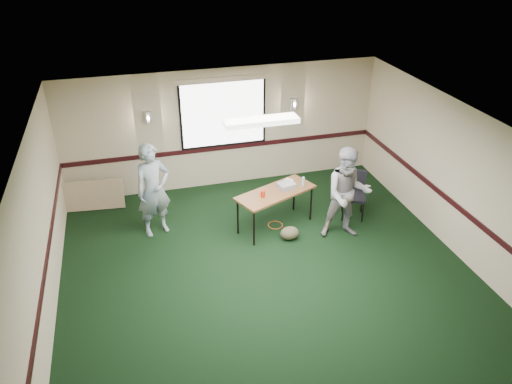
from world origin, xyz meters
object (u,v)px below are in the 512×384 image
object	(u,v)px
conference_chair	(354,190)
person_right	(347,194)
projector	(286,186)
person_left	(153,190)
folding_table	(276,194)

from	to	relation	value
conference_chair	person_right	distance (m)	0.90
person_right	projector	bearing A→B (deg)	154.57
projector	person_left	xyz separation A→B (m)	(-2.53, 0.36, 0.08)
folding_table	conference_chair	size ratio (longest dim) A/B	1.77
projector	person_right	world-z (taller)	person_right
projector	conference_chair	bearing A→B (deg)	-14.24
conference_chair	person_left	xyz separation A→B (m)	(-3.97, 0.41, 0.37)
projector	person_right	bearing A→B (deg)	-49.29
projector	person_left	world-z (taller)	person_left
person_right	person_left	bearing A→B (deg)	174.57
person_left	projector	bearing A→B (deg)	-27.75
folding_table	projector	world-z (taller)	projector
conference_chair	person_right	world-z (taller)	person_right
projector	folding_table	bearing A→B (deg)	-173.78
folding_table	person_left	world-z (taller)	person_left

